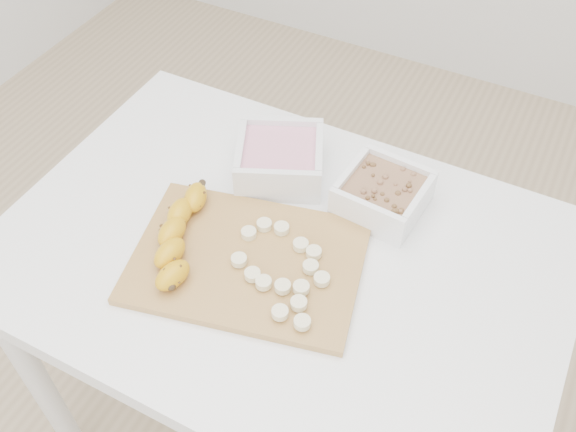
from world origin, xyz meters
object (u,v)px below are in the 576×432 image
at_px(table, 281,282).
at_px(banana, 179,236).
at_px(bowl_yogurt, 280,159).
at_px(bowl_granola, 383,194).
at_px(cutting_board, 247,261).

bearing_deg(table, banana, -153.39).
xyz_separation_m(table, banana, (-0.16, -0.08, 0.13)).
relative_size(table, banana, 4.26).
height_order(bowl_yogurt, banana, bowl_yogurt).
xyz_separation_m(bowl_granola, banana, (-0.28, -0.26, -0.00)).
bearing_deg(banana, bowl_yogurt, 66.37).
distance_m(table, bowl_yogurt, 0.24).
xyz_separation_m(table, bowl_granola, (0.12, 0.18, 0.13)).
bearing_deg(table, bowl_granola, 56.16).
xyz_separation_m(bowl_yogurt, cutting_board, (0.05, -0.23, -0.03)).
bearing_deg(bowl_yogurt, table, -62.17).
height_order(table, banana, banana).
xyz_separation_m(bowl_granola, cutting_board, (-0.16, -0.23, -0.03)).
relative_size(table, bowl_yogurt, 4.65).
bearing_deg(banana, cutting_board, 2.61).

